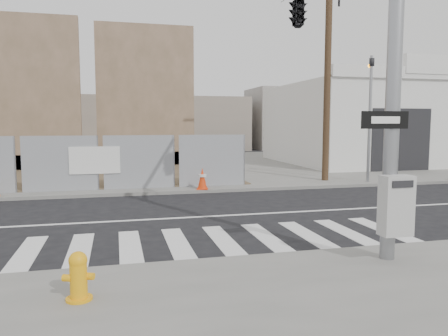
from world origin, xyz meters
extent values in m
plane|color=black|center=(0.00, 0.00, 0.00)|extent=(100.00, 100.00, 0.00)
cube|color=slate|center=(0.00, 14.00, 0.06)|extent=(50.00, 20.00, 0.12)
cylinder|color=gray|center=(2.50, -4.80, 3.62)|extent=(0.26, 0.26, 7.00)
cube|color=#B2B2AF|center=(2.45, -5.08, 1.15)|extent=(0.55, 0.30, 1.05)
cube|color=black|center=(2.25, -4.96, 2.62)|extent=(0.90, 0.03, 0.30)
cube|color=silver|center=(2.25, -4.98, 2.62)|extent=(0.55, 0.01, 0.12)
imported|color=black|center=(2.50, -0.60, 5.57)|extent=(0.53, 2.48, 1.00)
cylinder|color=gray|center=(8.00, 4.60, 2.72)|extent=(0.12, 0.12, 5.20)
imported|color=black|center=(8.00, 4.60, 5.22)|extent=(0.16, 0.20, 1.00)
cube|color=brown|center=(-7.00, 13.00, 4.12)|extent=(6.00, 0.50, 8.00)
cube|color=brown|center=(-7.00, 13.40, 0.52)|extent=(6.00, 1.30, 0.80)
cube|color=brown|center=(-0.50, 14.00, 4.12)|extent=(5.50, 0.50, 8.00)
cube|color=brown|center=(-0.50, 14.40, 0.52)|extent=(5.50, 1.30, 0.80)
cube|color=silver|center=(14.00, 13.00, 2.52)|extent=(12.00, 10.00, 4.80)
cube|color=silver|center=(14.00, 8.00, 5.12)|extent=(12.00, 0.30, 0.60)
cube|color=silver|center=(14.00, 7.95, 5.57)|extent=(4.00, 0.30, 1.00)
cube|color=black|center=(12.00, 7.98, 1.72)|extent=(3.40, 0.06, 3.20)
cylinder|color=#463220|center=(6.50, 5.50, 5.12)|extent=(0.28, 0.28, 10.00)
cylinder|color=#F0A40D|center=(-2.78, -5.43, 0.14)|extent=(0.47, 0.47, 0.04)
cylinder|color=#F0A40D|center=(-2.78, -5.43, 0.39)|extent=(0.31, 0.31, 0.54)
sphere|color=#F0A40D|center=(-2.78, -5.43, 0.68)|extent=(0.25, 0.25, 0.25)
cylinder|color=#F0A40D|center=(-2.93, -5.43, 0.45)|extent=(0.16, 0.14, 0.10)
cylinder|color=#F0A40D|center=(-2.64, -5.43, 0.45)|extent=(0.16, 0.14, 0.10)
cube|color=red|center=(0.85, 4.22, 0.14)|extent=(0.50, 0.50, 0.03)
cone|color=red|center=(0.85, 4.22, 0.52)|extent=(0.44, 0.44, 0.80)
cylinder|color=silver|center=(0.85, 4.22, 0.63)|extent=(0.31, 0.31, 0.09)
camera|label=1|loc=(-2.24, -11.59, 2.56)|focal=35.00mm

